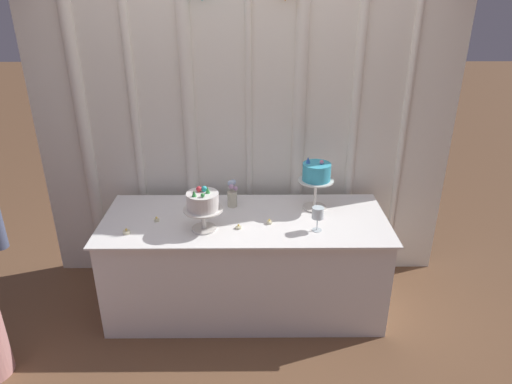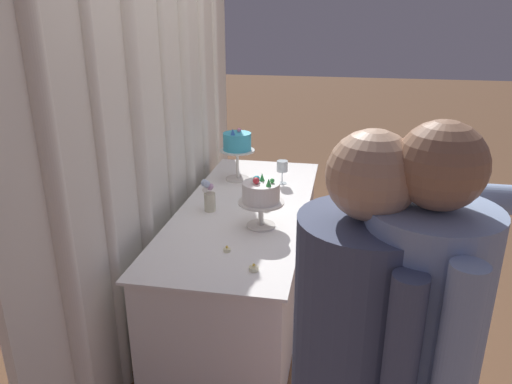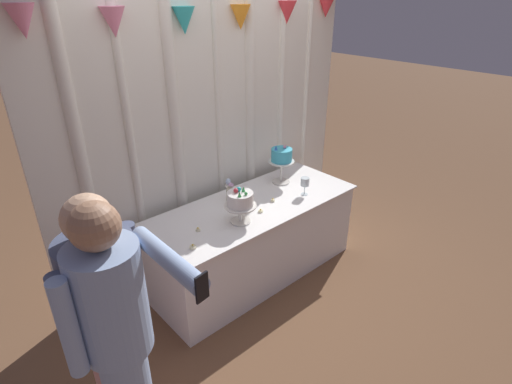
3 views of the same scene
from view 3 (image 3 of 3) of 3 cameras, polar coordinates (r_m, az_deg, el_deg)
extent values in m
plane|color=brown|center=(3.89, 0.60, -11.77)|extent=(24.00, 24.00, 0.00)
cube|color=white|center=(3.68, -5.83, 9.04)|extent=(3.12, 0.04, 2.62)
cylinder|color=white|center=(3.15, -23.25, 3.80)|extent=(0.09, 0.09, 2.62)
cylinder|color=white|center=(3.28, -17.01, 5.70)|extent=(0.06, 0.06, 2.62)
cylinder|color=white|center=(3.45, -11.10, 7.43)|extent=(0.10, 0.10, 2.62)
cylinder|color=white|center=(3.68, -5.24, 9.06)|extent=(0.05, 0.05, 2.62)
cylinder|color=white|center=(3.90, -0.86, 10.21)|extent=(0.10, 0.10, 2.62)
cylinder|color=white|center=(4.18, 3.45, 11.27)|extent=(0.07, 0.07, 2.62)
cylinder|color=white|center=(4.44, 6.95, 12.09)|extent=(0.05, 0.05, 2.62)
cone|color=pink|center=(2.87, -29.91, 20.03)|extent=(0.17, 0.17, 0.19)
cone|color=pink|center=(3.05, -19.31, 21.54)|extent=(0.17, 0.17, 0.19)
cone|color=#2DB2B7|center=(3.31, -10.02, 22.58)|extent=(0.17, 0.17, 0.19)
cone|color=orange|center=(3.64, -2.17, 23.28)|extent=(0.17, 0.17, 0.19)
cone|color=#DB333D|center=(4.01, 4.37, 23.79)|extent=(0.17, 0.17, 0.19)
cone|color=#DB333D|center=(4.42, 9.79, 24.21)|extent=(0.17, 0.17, 0.19)
cube|color=white|center=(3.74, -0.42, -6.78)|extent=(1.92, 0.73, 0.71)
cube|color=white|center=(3.55, -0.44, -1.87)|extent=(1.97, 0.78, 0.01)
cylinder|color=silver|center=(3.29, -2.17, -4.09)|extent=(0.16, 0.16, 0.01)
cylinder|color=silver|center=(3.26, -2.19, -3.02)|extent=(0.03, 0.03, 0.13)
cylinder|color=silver|center=(3.22, -2.21, -1.93)|extent=(0.26, 0.26, 0.01)
cylinder|color=white|center=(3.19, -2.23, -0.99)|extent=(0.21, 0.21, 0.11)
cone|color=green|center=(3.18, -1.78, 0.43)|extent=(0.03, 0.03, 0.04)
sphere|color=#2DB2B7|center=(3.18, -2.43, 0.41)|extent=(0.04, 0.04, 0.04)
sphere|color=#DB333D|center=(3.16, -2.84, 0.20)|extent=(0.04, 0.04, 0.04)
cone|color=green|center=(3.10, -2.32, -0.32)|extent=(0.03, 0.03, 0.04)
sphere|color=green|center=(3.13, -1.42, -0.22)|extent=(0.03, 0.03, 0.03)
cylinder|color=silver|center=(3.95, 3.49, 1.46)|extent=(0.17, 0.17, 0.01)
cylinder|color=silver|center=(3.91, 3.54, 2.87)|extent=(0.02, 0.02, 0.20)
cylinder|color=silver|center=(3.87, 3.58, 4.30)|extent=(0.25, 0.25, 0.01)
cylinder|color=#3DB2D1|center=(3.84, 3.61, 5.20)|extent=(0.20, 0.20, 0.12)
sphere|color=pink|center=(3.83, 4.06, 6.33)|extent=(0.03, 0.03, 0.03)
cone|color=blue|center=(3.78, 2.81, 6.21)|extent=(0.03, 0.03, 0.04)
cylinder|color=silver|center=(3.74, 6.77, -0.30)|extent=(0.06, 0.06, 0.00)
cylinder|color=silver|center=(3.72, 6.81, 0.32)|extent=(0.01, 0.01, 0.09)
cylinder|color=silver|center=(3.68, 6.88, 1.45)|extent=(0.08, 0.08, 0.08)
cylinder|color=beige|center=(3.60, -3.63, -0.34)|extent=(0.07, 0.07, 0.11)
sphere|color=silver|center=(3.55, -3.95, 1.38)|extent=(0.04, 0.04, 0.04)
sphere|color=#CC9EC6|center=(3.58, -3.39, 0.98)|extent=(0.03, 0.03, 0.03)
sphere|color=silver|center=(3.57, -3.92, 1.57)|extent=(0.04, 0.04, 0.04)
sphere|color=#CC9EC6|center=(3.54, -3.63, 1.07)|extent=(0.04, 0.04, 0.04)
sphere|color=white|center=(3.57, -4.09, 0.90)|extent=(0.04, 0.04, 0.04)
cylinder|color=beige|center=(3.01, -8.84, -7.65)|extent=(0.05, 0.05, 0.02)
sphere|color=#F9CC4C|center=(3.00, -8.87, -7.33)|extent=(0.01, 0.01, 0.01)
cylinder|color=beige|center=(3.20, -8.13, -5.29)|extent=(0.04, 0.04, 0.02)
sphere|color=#F9CC4C|center=(3.19, -8.15, -5.01)|extent=(0.01, 0.01, 0.01)
cylinder|color=beige|center=(3.43, 0.65, -2.71)|extent=(0.04, 0.04, 0.01)
sphere|color=#F9CC4C|center=(3.42, 0.65, -2.46)|extent=(0.01, 0.01, 0.01)
cylinder|color=beige|center=(3.59, 2.37, -1.21)|extent=(0.04, 0.04, 0.02)
sphere|color=#F9CC4C|center=(3.58, 2.37, -0.94)|extent=(0.01, 0.01, 0.01)
cylinder|color=#D6938E|center=(2.66, -18.10, -24.20)|extent=(0.35, 0.35, 0.82)
cylinder|color=#4C5675|center=(2.19, -20.72, -12.52)|extent=(0.48, 0.48, 0.56)
sphere|color=tan|center=(1.97, -22.57, -3.47)|extent=(0.23, 0.23, 0.23)
cube|color=maroon|center=(2.04, -18.97, -14.28)|extent=(0.04, 0.02, 0.36)
cylinder|color=#4C5675|center=(2.08, -25.03, -15.95)|extent=(0.08, 0.08, 0.49)
cylinder|color=#4C5675|center=(2.31, -16.87, -9.62)|extent=(0.08, 0.08, 0.49)
cylinder|color=#93ADD6|center=(2.04, -19.76, -14.08)|extent=(0.40, 0.40, 0.57)
sphere|color=#A37556|center=(1.81, -21.68, -4.48)|extent=(0.22, 0.22, 0.22)
cube|color=#334284|center=(1.91, -17.99, -15.81)|extent=(0.04, 0.02, 0.37)
cylinder|color=#93ADD6|center=(1.97, -24.75, -17.04)|extent=(0.08, 0.08, 0.51)
cylinder|color=#93ADD6|center=(1.79, -12.31, -9.07)|extent=(0.08, 0.51, 0.08)
cube|color=black|center=(1.62, -7.59, -13.12)|extent=(0.06, 0.02, 0.12)
camera|label=1|loc=(2.19, 61.20, 7.40)|focal=32.22mm
camera|label=2|loc=(1.95, -59.96, -3.16)|focal=34.44mm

